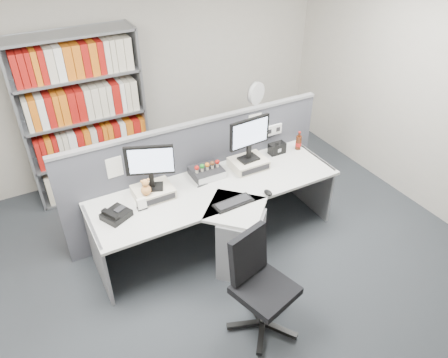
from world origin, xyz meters
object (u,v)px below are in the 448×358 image
desk (227,219)px  shelving_unit (85,120)px  monitor_right (249,136)px  desk_phone (116,215)px  desktop_pc (207,172)px  cola_bottle (298,143)px  keyboard (233,203)px  monitor_left (150,164)px  office_chair (259,282)px  filing_cabinet (254,141)px  desk_fan (256,96)px  desk_calendar (142,205)px  speaker (277,148)px  mouse (268,193)px

desk → shelving_unit: (-0.90, 1.85, 0.52)m
desk → shelving_unit: 2.12m
monitor_right → desk_phone: monitor_right is taller
monitor_right → desktop_pc: size_ratio=1.51×
cola_bottle → keyboard: bearing=-155.1°
monitor_left → office_chair: bearing=-71.6°
keyboard → office_chair: size_ratio=0.42×
desk → monitor_left: size_ratio=5.52×
filing_cabinet → desk_fan: (0.00, -0.00, 0.66)m
desk_calendar → office_chair: office_chair is taller
desk_phone → filing_cabinet: desk_phone is taller
office_chair → shelving_unit: bearing=104.5°
desk_calendar → shelving_unit: size_ratio=0.06×
desk → monitor_right: bearing=38.5°
desk_phone → cola_bottle: size_ratio=1.33×
desktop_pc → monitor_left: bearing=-173.6°
monitor_left → keyboard: 0.88m
monitor_left → desktop_pc: 0.72m
monitor_right → desk_phone: (-1.53, -0.15, -0.35)m
keyboard → desktop_pc: bearing=90.6°
shelving_unit → keyboard: bearing=-64.9°
desktop_pc → filing_cabinet: size_ratio=0.46×
cola_bottle → filing_cabinet: cola_bottle is taller
speaker → desk_phone: bearing=-172.7°
mouse → cola_bottle: 0.99m
mouse → speaker: 0.82m
monitor_right → speaker: size_ratio=2.55×
monitor_left → cola_bottle: monitor_left is taller
desk_phone → monitor_right: bearing=5.7°
cola_bottle → desk_fan: size_ratio=0.45×
monitor_right → desk_calendar: bearing=-173.8°
desk_calendar → filing_cabinet: bearing=30.1°
shelving_unit → filing_cabinet: shelving_unit is taller
monitor_left → desk_phone: bearing=-160.3°
keyboard → desk_phone: size_ratio=1.34×
monitor_left → cola_bottle: 1.84m
keyboard → shelving_unit: size_ratio=0.20×
desktop_pc → mouse: (0.39, -0.59, -0.02)m
cola_bottle → desk_fan: bearing=89.6°
mouse → keyboard: bearing=175.3°
keyboard → office_chair: 0.85m
desk_phone → office_chair: size_ratio=0.32×
cola_bottle → desk_phone: bearing=-174.7°
monitor_right → shelving_unit: (-1.38, 1.47, -0.13)m
mouse → monitor_left: bearing=152.7°
monitor_left → shelving_unit: (-0.28, 1.47, -0.13)m
filing_cabinet → keyboard: bearing=-128.2°
desk → cola_bottle: 1.32m
monitor_left → keyboard: bearing=-37.8°
keyboard → desk_calendar: (-0.80, 0.35, 0.04)m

